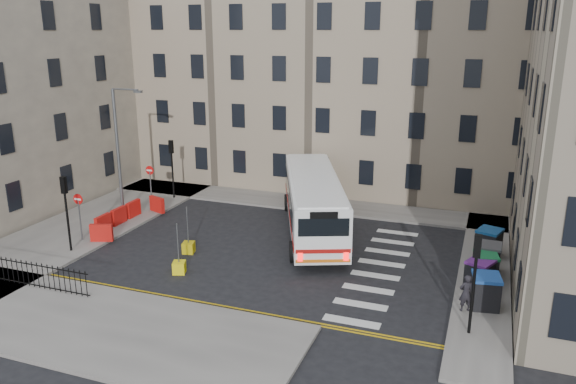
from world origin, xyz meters
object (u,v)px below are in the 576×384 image
Objects in this scene: bus at (313,201)px; wheelie_bin_b at (480,274)px; wheelie_bin_e at (489,242)px; pedestrian at (466,293)px; bollard_chevron at (189,248)px; wheelie_bin_a at (486,291)px; streetlamp at (118,151)px; bollard_yellow at (179,267)px; wheelie_bin_c at (485,267)px; wheelie_bin_d at (488,258)px.

bus reaches higher than wheelie_bin_b.
wheelie_bin_e is at bearing 109.35° from wheelie_bin_b.
bollard_chevron is at bearing -34.49° from pedestrian.
bus is 11.68m from pedestrian.
bus reaches higher than wheelie_bin_a.
bus is 7.89× the size of wheelie_bin_e.
wheelie_bin_b is at bearing -127.37° from pedestrian.
streetlamp is 5.16× the size of wheelie_bin_e.
bollard_yellow is (7.83, -6.26, -4.04)m from streetlamp.
pedestrian is at bearing -76.94° from wheelie_bin_b.
wheelie_bin_c is (-0.08, 2.71, -0.05)m from wheelie_bin_a.
wheelie_bin_b is 1.99m from wheelie_bin_d.
bollard_chevron is (-0.89, 2.46, 0.00)m from bollard_yellow.
wheelie_bin_e is 0.97× the size of pedestrian.
wheelie_bin_d is at bearing 9.76° from bollard_chevron.
wheelie_bin_a is 0.90× the size of pedestrian.
wheelie_bin_a is at bearing 5.03° from bollard_yellow.
wheelie_bin_c is 0.85× the size of pedestrian.
wheelie_bin_a is at bearing -98.92° from wheelie_bin_c.
wheelie_bin_d is at bearing -126.95° from pedestrian.
wheelie_bin_c is 3.48m from pedestrian.
bollard_chevron is at bearing -28.66° from streetlamp.
pedestrian is at bearing -61.06° from bus.
wheelie_bin_c is 0.97× the size of wheelie_bin_d.
wheelie_bin_a reaches higher than bollard_yellow.
wheelie_bin_e is 15.93m from bollard_chevron.
pedestrian reaches higher than wheelie_bin_d.
wheelie_bin_c is (9.76, -3.88, -1.11)m from bus.
wheelie_bin_d reaches higher than wheelie_bin_e.
wheelie_bin_c is 14.74m from bollard_yellow.
bus is 8.66× the size of wheelie_bin_d.
wheelie_bin_b is (21.79, -3.15, -3.52)m from streetlamp.
bus reaches higher than wheelie_bin_e.
wheelie_bin_a is 0.97× the size of wheelie_bin_b.
wheelie_bin_d is at bearing 73.82° from wheelie_bin_c.
wheelie_bin_b is 1.06× the size of wheelie_bin_d.
wheelie_bin_d reaches higher than wheelie_bin_c.
bollard_yellow is (-13.96, -3.11, -0.52)m from wheelie_bin_b.
streetlamp is at bearing 163.38° from wheelie_bin_c.
wheelie_bin_c is at bearing 15.64° from bollard_yellow.
bus is at bearing -164.52° from wheelie_bin_e.
bollard_yellow is 1.00× the size of bollard_chevron.
streetlamp reaches higher than pedestrian.
bus reaches higher than wheelie_bin_d.
pedestrian is at bearing -147.85° from wheelie_bin_a.
streetlamp reaches higher than bus.
wheelie_bin_c is 3.38m from wheelie_bin_e.
wheelie_bin_b is at bearing 89.45° from wheelie_bin_a.
wheelie_bin_e is at bearing -25.20° from bus.
streetlamp is at bearing 179.01° from wheelie_bin_d.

